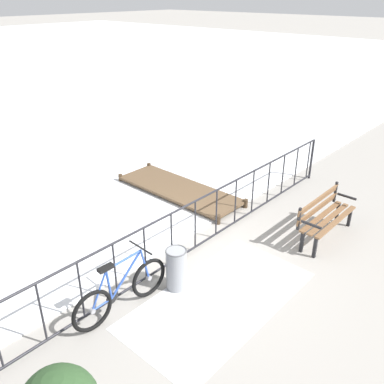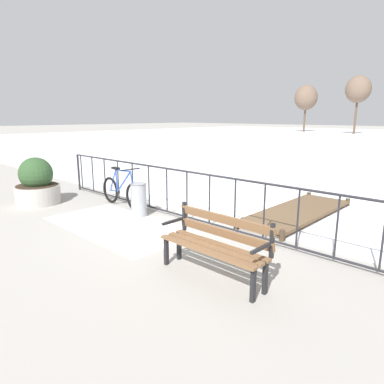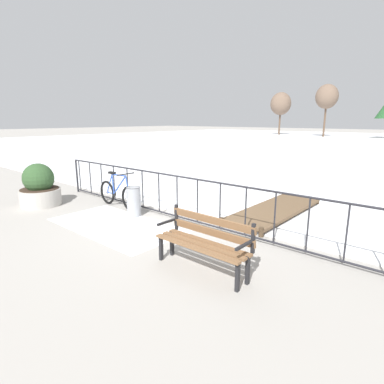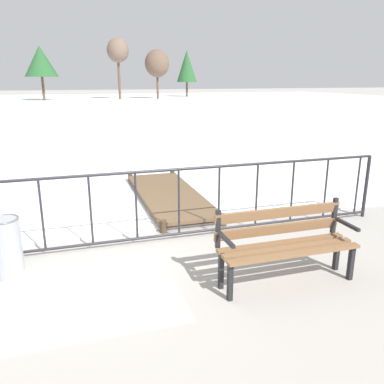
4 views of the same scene
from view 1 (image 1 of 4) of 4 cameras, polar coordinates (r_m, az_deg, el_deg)
ground_plane at (r=7.86m, az=0.44°, el=-8.09°), size 160.00×160.00×0.00m
snow_patch at (r=6.77m, az=3.80°, el=-14.61°), size 3.21×1.65×0.01m
railing_fence at (r=7.56m, az=0.45°, el=-4.58°), size 9.06×0.06×1.07m
bicycle_near_railing at (r=6.42m, az=-9.70°, el=-13.43°), size 1.71×0.52×0.97m
park_bench at (r=8.42m, az=17.86°, el=-2.90°), size 1.60×0.49×0.89m
trash_bin at (r=6.77m, az=-2.18°, el=-10.56°), size 0.35×0.35×0.73m
wooden_dock at (r=9.92m, az=-1.81°, el=0.40°), size 1.10×3.31×0.20m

